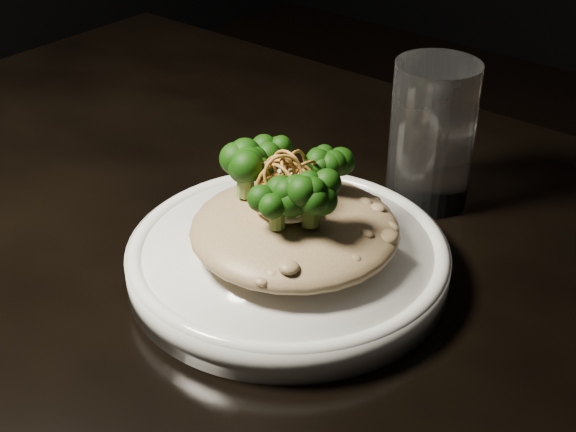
# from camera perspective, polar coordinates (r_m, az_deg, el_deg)

# --- Properties ---
(table) EXTENTS (1.10, 0.80, 0.75)m
(table) POSITION_cam_1_polar(r_m,az_deg,el_deg) (0.72, -3.52, -8.50)
(table) COLOR black
(table) RESTS_ON ground
(plate) EXTENTS (0.26, 0.26, 0.03)m
(plate) POSITION_cam_1_polar(r_m,az_deg,el_deg) (0.64, -0.00, -3.19)
(plate) COLOR white
(plate) RESTS_ON table
(risotto) EXTENTS (0.16, 0.16, 0.04)m
(risotto) POSITION_cam_1_polar(r_m,az_deg,el_deg) (0.62, 0.48, -0.93)
(risotto) COLOR brown
(risotto) RESTS_ON plate
(broccoli) EXTENTS (0.11, 0.11, 0.04)m
(broccoli) POSITION_cam_1_polar(r_m,az_deg,el_deg) (0.61, -0.26, 2.52)
(broccoli) COLOR black
(broccoli) RESTS_ON risotto
(cheese) EXTENTS (0.05, 0.05, 0.01)m
(cheese) POSITION_cam_1_polar(r_m,az_deg,el_deg) (0.60, 0.01, 0.78)
(cheese) COLOR white
(cheese) RESTS_ON risotto
(shallots) EXTENTS (0.04, 0.04, 0.03)m
(shallots) POSITION_cam_1_polar(r_m,az_deg,el_deg) (0.60, 0.32, 2.76)
(shallots) COLOR brown
(shallots) RESTS_ON cheese
(drinking_glass) EXTENTS (0.08, 0.08, 0.13)m
(drinking_glass) POSITION_cam_1_polar(r_m,az_deg,el_deg) (0.73, 10.20, 5.75)
(drinking_glass) COLOR white
(drinking_glass) RESTS_ON table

